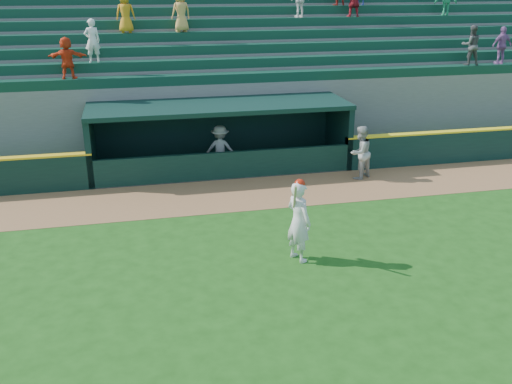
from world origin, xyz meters
TOP-DOWN VIEW (x-y plane):
  - ground at (0.00, 0.00)m, footprint 120.00×120.00m
  - warning_track at (0.00, 4.90)m, footprint 40.00×3.00m
  - dugout_player_front at (4.65, 5.59)m, footprint 1.15×1.08m
  - dugout_player_inside at (-0.05, 7.36)m, footprint 1.25×0.89m
  - dugout at (0.00, 8.00)m, footprint 9.40×2.80m
  - stands at (0.03, 12.57)m, footprint 34.50×6.30m
  - batter_at_plate at (0.73, 0.01)m, footprint 0.78×0.93m

SIDE VIEW (x-z plane):
  - ground at x=0.00m, z-range 0.00..0.00m
  - warning_track at x=0.00m, z-range 0.00..0.01m
  - dugout_player_inside at x=-0.05m, z-range 0.00..1.74m
  - dugout_player_front at x=4.65m, z-range 0.00..1.89m
  - batter_at_plate at x=0.73m, z-range -0.01..2.16m
  - dugout at x=0.00m, z-range 0.13..2.59m
  - stands at x=0.03m, z-range -1.10..5.90m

